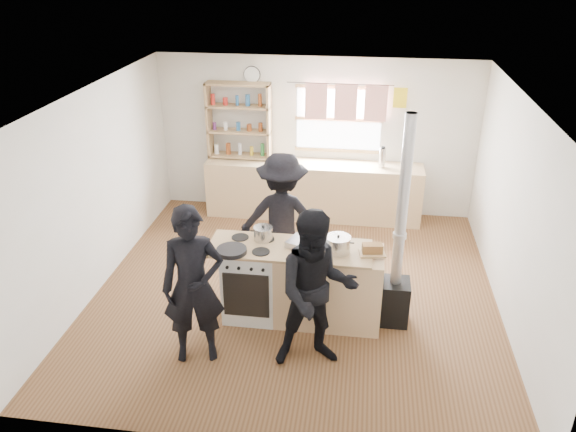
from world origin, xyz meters
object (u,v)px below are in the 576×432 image
object	(u,v)px
roast_tray	(305,243)
person_near_left	(193,286)
stockpot_counter	(338,244)
cooking_island	(302,283)
skillet_greens	(232,250)
thermos	(382,158)
flue_heater	(396,273)
bread_board	(372,250)
person_far	(282,218)
person_near_right	(316,291)
stockpot_stove	(263,233)

from	to	relation	value
roast_tray	person_near_left	world-z (taller)	person_near_left
stockpot_counter	roast_tray	bearing A→B (deg)	169.50
cooking_island	skillet_greens	world-z (taller)	skillet_greens
thermos	stockpot_counter	xyz separation A→B (m)	(-0.51, -2.80, -0.03)
flue_heater	person_near_left	xyz separation A→B (m)	(-2.07, -0.91, 0.23)
bread_board	skillet_greens	bearing A→B (deg)	-173.05
person_far	flue_heater	bearing A→B (deg)	148.25
thermos	person_near_right	bearing A→B (deg)	-100.89
thermos	bread_board	world-z (taller)	thermos
person_near_left	thermos	bearing A→B (deg)	46.67
cooking_island	roast_tray	distance (m)	0.51
skillet_greens	flue_heater	xyz separation A→B (m)	(1.82, 0.28, -0.31)
cooking_island	person_near_left	size ratio (longest dim) A/B	1.13
person_far	stockpot_counter	bearing A→B (deg)	127.69
roast_tray	flue_heater	bearing A→B (deg)	1.78
skillet_greens	roast_tray	bearing A→B (deg)	17.54
cooking_island	stockpot_counter	bearing A→B (deg)	-3.64
stockpot_counter	person_near_right	size ratio (longest dim) A/B	0.16
stockpot_stove	flue_heater	size ratio (longest dim) A/B	0.09
person_far	person_near_left	bearing A→B (deg)	66.68
cooking_island	roast_tray	bearing A→B (deg)	58.38
bread_board	person_far	world-z (taller)	person_far
skillet_greens	cooking_island	bearing A→B (deg)	15.13
flue_heater	person_far	world-z (taller)	flue_heater
flue_heater	person_far	xyz separation A→B (m)	(-1.42, 0.80, 0.21)
person_near_right	thermos	bearing A→B (deg)	65.69
roast_tray	person_far	size ratio (longest dim) A/B	0.26
flue_heater	person_near_right	distance (m)	1.19
bread_board	stockpot_counter	bearing A→B (deg)	-179.08
stockpot_stove	bread_board	size ratio (longest dim) A/B	0.73
thermos	skillet_greens	xyz separation A→B (m)	(-1.66, -2.98, -0.10)
roast_tray	stockpot_stove	distance (m)	0.51
person_near_right	cooking_island	bearing A→B (deg)	93.60
person_far	roast_tray	bearing A→B (deg)	112.59
cooking_island	stockpot_counter	distance (m)	0.68
stockpot_stove	person_far	size ratio (longest dim) A/B	0.13
thermos	person_far	xyz separation A→B (m)	(-1.26, -1.89, -0.19)
roast_tray	flue_heater	world-z (taller)	flue_heater
stockpot_stove	person_near_right	distance (m)	1.13
cooking_island	person_far	xyz separation A→B (m)	(-0.36, 0.88, 0.39)
skillet_greens	stockpot_counter	bearing A→B (deg)	8.88
bread_board	flue_heater	bearing A→B (deg)	18.24
bread_board	flue_heater	size ratio (longest dim) A/B	0.12
cooking_island	person_far	world-z (taller)	person_far
bread_board	thermos	bearing A→B (deg)	87.29
person_near_left	person_far	distance (m)	1.83
roast_tray	flue_heater	xyz separation A→B (m)	(1.03, 0.03, -0.33)
stockpot_stove	stockpot_counter	xyz separation A→B (m)	(0.87, -0.17, 0.01)
roast_tray	thermos	bearing A→B (deg)	72.18
stockpot_counter	person_far	size ratio (longest dim) A/B	0.16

